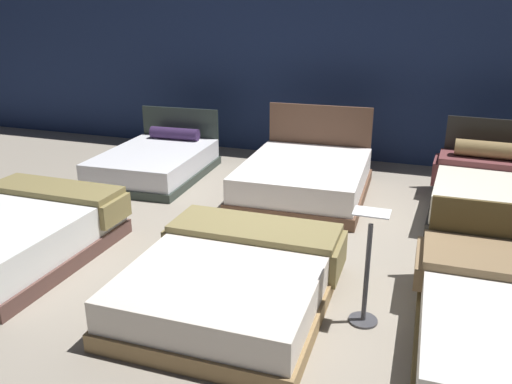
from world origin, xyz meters
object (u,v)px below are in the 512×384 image
bed_0 (15,235)px  bed_1 (233,280)px  bed_5 (499,193)px  bed_3 (156,162)px  price_sign (366,281)px  bed_4 (305,178)px

bed_0 → bed_1: size_ratio=1.00×
bed_5 → bed_3: bearing=-176.8°
bed_5 → price_sign: 3.14m
bed_0 → bed_3: 2.88m
bed_1 → bed_3: bearing=128.8°
bed_3 → bed_5: bearing=-2.5°
bed_1 → bed_4: (-0.08, 2.86, 0.03)m
bed_4 → price_sign: bearing=-68.5°
bed_1 → price_sign: 1.14m
bed_0 → bed_3: (0.00, 2.88, -0.04)m
bed_3 → bed_4: bearing=-4.8°
bed_0 → bed_4: (2.36, 2.80, -0.01)m
bed_4 → price_sign: (1.21, -2.78, 0.13)m
bed_4 → bed_5: bearing=0.4°
bed_3 → bed_4: 2.35m
bed_3 → price_sign: price_sign is taller
bed_0 → bed_5: (4.80, 2.90, 0.03)m
bed_0 → bed_1: bearing=-1.8°
bed_1 → bed_5: bearing=50.7°
bed_4 → bed_5: (2.44, 0.10, 0.04)m
bed_4 → price_sign: 3.04m
bed_1 → price_sign: price_sign is taller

